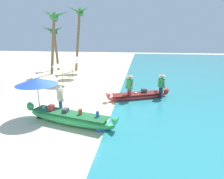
# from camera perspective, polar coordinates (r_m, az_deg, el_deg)

# --- Properties ---
(ground_plane) EXTENTS (80.00, 80.00, 0.00)m
(ground_plane) POSITION_cam_1_polar(r_m,az_deg,el_deg) (10.37, -10.54, -6.79)
(ground_plane) COLOR beige
(boat_green_foreground) EXTENTS (4.78, 1.79, 0.85)m
(boat_green_foreground) POSITION_cam_1_polar(r_m,az_deg,el_deg) (8.98, -12.81, -8.43)
(boat_green_foreground) COLOR #38B760
(boat_green_foreground) RESTS_ON ground
(boat_red_midground) EXTENTS (4.11, 2.29, 0.72)m
(boat_red_midground) POSITION_cam_1_polar(r_m,az_deg,el_deg) (12.22, 7.89, -1.95)
(boat_red_midground) COLOR red
(boat_red_midground) RESTS_ON ground
(person_vendor_hatted) EXTENTS (0.57, 0.48, 1.75)m
(person_vendor_hatted) POSITION_cam_1_polar(r_m,az_deg,el_deg) (11.59, 5.33, 1.11)
(person_vendor_hatted) COLOR #B2383D
(person_vendor_hatted) RESTS_ON ground
(person_tourist_customer) EXTENTS (0.52, 0.55, 1.76)m
(person_tourist_customer) POSITION_cam_1_polar(r_m,az_deg,el_deg) (9.67, -15.48, -2.50)
(person_tourist_customer) COLOR #3D5BA8
(person_tourist_customer) RESTS_ON ground
(person_vendor_assistant) EXTENTS (0.50, 0.54, 1.71)m
(person_vendor_assistant) POSITION_cam_1_polar(r_m,az_deg,el_deg) (12.34, 14.77, 1.45)
(person_vendor_assistant) COLOR #333842
(person_vendor_assistant) RESTS_ON ground
(patio_umbrella_large) EXTENTS (1.98, 1.98, 2.04)m
(patio_umbrella_large) POSITION_cam_1_polar(r_m,az_deg,el_deg) (9.65, -21.89, 2.24)
(patio_umbrella_large) COLOR #B7B7BC
(patio_umbrella_large) RESTS_ON ground
(parasol_row_0) EXTENTS (1.60, 1.60, 1.91)m
(parasol_row_0) POSITION_cam_1_polar(r_m,az_deg,el_deg) (16.04, -15.06, 7.40)
(parasol_row_0) COLOR #8E6B47
(parasol_row_0) RESTS_ON ground
(parasol_row_1) EXTENTS (1.60, 1.60, 1.91)m
(parasol_row_1) POSITION_cam_1_polar(r_m,az_deg,el_deg) (18.30, -12.13, 8.56)
(parasol_row_1) COLOR #8E6B47
(parasol_row_1) RESTS_ON ground
(parasol_row_2) EXTENTS (1.60, 1.60, 1.91)m
(parasol_row_2) POSITION_cam_1_polar(r_m,az_deg,el_deg) (20.78, -10.98, 9.45)
(parasol_row_2) COLOR #8E6B47
(parasol_row_2) RESTS_ON ground
(palm_tree_tall_inland) EXTENTS (2.46, 2.97, 7.25)m
(palm_tree_tall_inland) POSITION_cam_1_polar(r_m,az_deg,el_deg) (22.66, -10.04, 20.00)
(palm_tree_tall_inland) COLOR brown
(palm_tree_tall_inland) RESTS_ON ground
(palm_tree_leaning_seaward) EXTENTS (2.63, 2.60, 5.20)m
(palm_tree_leaning_seaward) POSITION_cam_1_polar(r_m,az_deg,el_deg) (23.92, -17.19, 15.62)
(palm_tree_leaning_seaward) COLOR brown
(palm_tree_leaning_seaward) RESTS_ON ground
(palm_tree_mid_cluster) EXTENTS (2.81, 2.68, 6.55)m
(palm_tree_mid_cluster) POSITION_cam_1_polar(r_m,az_deg,el_deg) (21.00, -17.08, 18.78)
(palm_tree_mid_cluster) COLOR brown
(palm_tree_mid_cluster) RESTS_ON ground
(cooler_box) EXTENTS (0.50, 0.37, 0.42)m
(cooler_box) POSITION_cam_1_polar(r_m,az_deg,el_deg) (8.25, -3.17, -11.11)
(cooler_box) COLOR blue
(cooler_box) RESTS_ON ground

